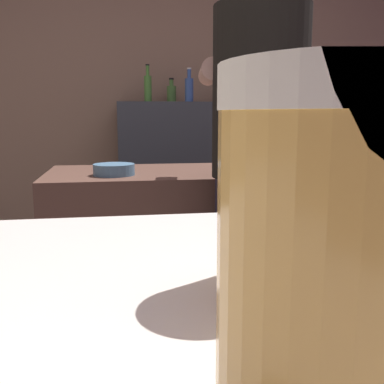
{
  "coord_description": "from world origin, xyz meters",
  "views": [
    {
      "loc": [
        -0.38,
        -1.28,
        1.16
      ],
      "look_at": [
        -0.29,
        -0.75,
        1.06
      ],
      "focal_mm": 41.8,
      "sensor_mm": 36.0,
      "label": 1
    }
  ],
  "objects_px": {
    "bottle_hot_sauce": "(226,90)",
    "knife_block": "(348,145)",
    "bottle_vinegar": "(189,89)",
    "bartender": "(259,155)",
    "pint_glass_far": "(277,189)",
    "mixing_bowl": "(114,170)",
    "pint_glass_near": "(341,265)",
    "bottle_olive_oil": "(171,93)",
    "bottle_soy": "(148,87)",
    "chefs_knife": "(290,169)"
  },
  "relations": [
    {
      "from": "bottle_hot_sauce",
      "to": "knife_block",
      "type": "bearing_deg",
      "value": -73.75
    },
    {
      "from": "bottle_vinegar",
      "to": "bartender",
      "type": "bearing_deg",
      "value": -89.45
    },
    {
      "from": "pint_glass_far",
      "to": "mixing_bowl",
      "type": "bearing_deg",
      "value": 94.44
    },
    {
      "from": "pint_glass_far",
      "to": "bartender",
      "type": "bearing_deg",
      "value": 72.74
    },
    {
      "from": "pint_glass_far",
      "to": "pint_glass_near",
      "type": "bearing_deg",
      "value": -101.82
    },
    {
      "from": "bottle_olive_oil",
      "to": "bottle_hot_sauce",
      "type": "xyz_separation_m",
      "value": [
        0.39,
        -0.06,
        0.03
      ]
    },
    {
      "from": "knife_block",
      "to": "bottle_soy",
      "type": "height_order",
      "value": "bottle_soy"
    },
    {
      "from": "knife_block",
      "to": "bottle_vinegar",
      "type": "relative_size",
      "value": 1.19
    },
    {
      "from": "chefs_knife",
      "to": "bartender",
      "type": "bearing_deg",
      "value": -120.25
    },
    {
      "from": "mixing_bowl",
      "to": "bottle_hot_sauce",
      "type": "distance_m",
      "value": 1.62
    },
    {
      "from": "pint_glass_near",
      "to": "bottle_hot_sauce",
      "type": "distance_m",
      "value": 3.2
    },
    {
      "from": "bartender",
      "to": "bottle_soy",
      "type": "bearing_deg",
      "value": 18.24
    },
    {
      "from": "chefs_knife",
      "to": "pint_glass_near",
      "type": "relative_size",
      "value": 1.88
    },
    {
      "from": "mixing_bowl",
      "to": "bottle_soy",
      "type": "bearing_deg",
      "value": 79.77
    },
    {
      "from": "bottle_olive_oil",
      "to": "bottle_hot_sauce",
      "type": "bearing_deg",
      "value": -8.01
    },
    {
      "from": "knife_block",
      "to": "bottle_olive_oil",
      "type": "relative_size",
      "value": 1.56
    },
    {
      "from": "bottle_olive_oil",
      "to": "bottle_soy",
      "type": "xyz_separation_m",
      "value": [
        -0.18,
        -0.11,
        0.03
      ]
    },
    {
      "from": "knife_block",
      "to": "bottle_hot_sauce",
      "type": "height_order",
      "value": "bottle_hot_sauce"
    },
    {
      "from": "pint_glass_far",
      "to": "bottle_soy",
      "type": "distance_m",
      "value": 2.92
    },
    {
      "from": "bottle_olive_oil",
      "to": "bartender",
      "type": "bearing_deg",
      "value": -86.2
    },
    {
      "from": "chefs_knife",
      "to": "pint_glass_far",
      "type": "xyz_separation_m",
      "value": [
        -0.68,
        -1.69,
        0.2
      ]
    },
    {
      "from": "bottle_soy",
      "to": "chefs_knife",
      "type": "bearing_deg",
      "value": -64.8
    },
    {
      "from": "pint_glass_near",
      "to": "bottle_soy",
      "type": "distance_m",
      "value": 3.07
    },
    {
      "from": "knife_block",
      "to": "bottle_soy",
      "type": "relative_size",
      "value": 1.06
    },
    {
      "from": "pint_glass_near",
      "to": "bottle_hot_sauce",
      "type": "relative_size",
      "value": 0.53
    },
    {
      "from": "pint_glass_near",
      "to": "pint_glass_far",
      "type": "height_order",
      "value": "pint_glass_far"
    },
    {
      "from": "knife_block",
      "to": "pint_glass_near",
      "type": "xyz_separation_m",
      "value": [
        -1.05,
        -1.94,
        0.1
      ]
    },
    {
      "from": "pint_glass_far",
      "to": "bottle_olive_oil",
      "type": "distance_m",
      "value": 3.04
    },
    {
      "from": "mixing_bowl",
      "to": "bottle_hot_sauce",
      "type": "bearing_deg",
      "value": 59.17
    },
    {
      "from": "bottle_vinegar",
      "to": "bottle_hot_sauce",
      "type": "height_order",
      "value": "bottle_hot_sauce"
    },
    {
      "from": "bottle_vinegar",
      "to": "mixing_bowl",
      "type": "bearing_deg",
      "value": -112.86
    },
    {
      "from": "knife_block",
      "to": "bottle_olive_oil",
      "type": "height_order",
      "value": "bottle_olive_oil"
    },
    {
      "from": "pint_glass_far",
      "to": "bottle_vinegar",
      "type": "height_order",
      "value": "bottle_vinegar"
    },
    {
      "from": "mixing_bowl",
      "to": "bottle_vinegar",
      "type": "height_order",
      "value": "bottle_vinegar"
    },
    {
      "from": "bartender",
      "to": "pint_glass_far",
      "type": "relative_size",
      "value": 13.54
    },
    {
      "from": "bottle_olive_oil",
      "to": "pint_glass_far",
      "type": "bearing_deg",
      "value": -95.37
    },
    {
      "from": "bartender",
      "to": "pint_glass_near",
      "type": "bearing_deg",
      "value": 171.31
    },
    {
      "from": "bartender",
      "to": "knife_block",
      "type": "relative_size",
      "value": 6.43
    },
    {
      "from": "bartender",
      "to": "chefs_knife",
      "type": "relative_size",
      "value": 7.29
    },
    {
      "from": "bottle_vinegar",
      "to": "bottle_soy",
      "type": "distance_m",
      "value": 0.29
    },
    {
      "from": "chefs_knife",
      "to": "bottle_vinegar",
      "type": "bearing_deg",
      "value": 108.95
    },
    {
      "from": "bottle_hot_sauce",
      "to": "bottle_soy",
      "type": "bearing_deg",
      "value": -174.39
    },
    {
      "from": "chefs_knife",
      "to": "bottle_hot_sauce",
      "type": "xyz_separation_m",
      "value": [
        -0.0,
        1.28,
        0.43
      ]
    },
    {
      "from": "mixing_bowl",
      "to": "pint_glass_far",
      "type": "xyz_separation_m",
      "value": [
        0.13,
        -1.62,
        0.18
      ]
    },
    {
      "from": "chefs_knife",
      "to": "pint_glass_near",
      "type": "distance_m",
      "value": 1.98
    },
    {
      "from": "pint_glass_near",
      "to": "bottle_vinegar",
      "type": "relative_size",
      "value": 0.56
    },
    {
      "from": "bottle_soy",
      "to": "pint_glass_far",
      "type": "bearing_deg",
      "value": -92.09
    },
    {
      "from": "pint_glass_near",
      "to": "bottle_soy",
      "type": "height_order",
      "value": "bottle_soy"
    },
    {
      "from": "bottle_olive_oil",
      "to": "chefs_knife",
      "type": "bearing_deg",
      "value": -73.42
    },
    {
      "from": "bartender",
      "to": "mixing_bowl",
      "type": "distance_m",
      "value": 0.63
    }
  ]
}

